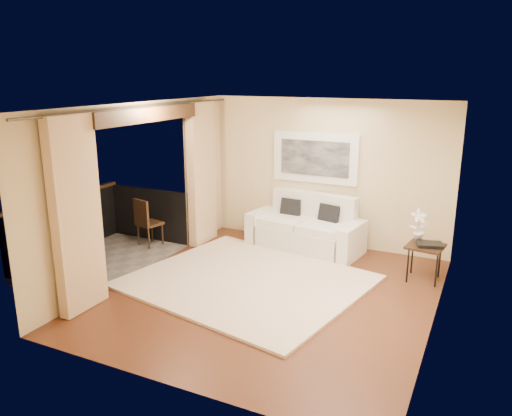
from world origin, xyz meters
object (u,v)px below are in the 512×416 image
Objects in this scene: orchid at (419,225)px; sofa at (307,229)px; balcony_chair_far at (145,219)px; balcony_chair_near at (56,237)px; side_table at (425,249)px; bistro_table at (76,222)px; ice_bucket at (69,210)px.

sofa is at bearing 167.42° from orchid.
orchid is 0.56× the size of balcony_chair_far.
balcony_chair_near is (-5.46, -2.18, -0.33)m from orchid.
side_table is 5.77m from bistro_table.
orchid is 0.69× the size of bistro_table.
side_table is at bearing -158.30° from balcony_chair_far.
side_table is 0.68× the size of balcony_chair_near.
sofa is 2.94× the size of bistro_table.
balcony_chair_near is (-3.45, -2.63, 0.14)m from sofa.
bistro_table is 1.23m from balcony_chair_far.
balcony_chair_far is 1.34m from ice_bucket.
side_table is 0.38m from orchid.
sofa reaches higher than ice_bucket.
balcony_chair_near is (-5.60, -2.02, -0.02)m from side_table.
ice_bucket is (-0.12, 0.44, 0.34)m from balcony_chair_near.
side_table is at bearing 36.50° from balcony_chair_near.
balcony_chair_far is (0.66, 1.03, -0.13)m from bistro_table.
bistro_table is (-5.53, -1.63, 0.14)m from side_table.
balcony_chair_near is at bearing 77.26° from balcony_chair_far.
orchid reaches higher than balcony_chair_far.
bistro_table is (-5.39, -1.79, -0.17)m from orchid.
side_table is at bearing -48.50° from orchid.
balcony_chair_far is (-4.87, -0.60, 0.01)m from side_table.
sofa is at bearing 31.53° from ice_bucket.
sofa is 2.39× the size of balcony_chair_far.
ice_bucket is (-3.57, -2.19, 0.49)m from sofa.
sofa is 2.51× the size of balcony_chair_near.
orchid is 5.68m from bistro_table.
bistro_table is 0.27m from ice_bucket.
orchid reaches higher than balcony_chair_near.
side_table is (2.16, -0.61, 0.16)m from sofa.
balcony_chair_far is at bearing -170.83° from orchid.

